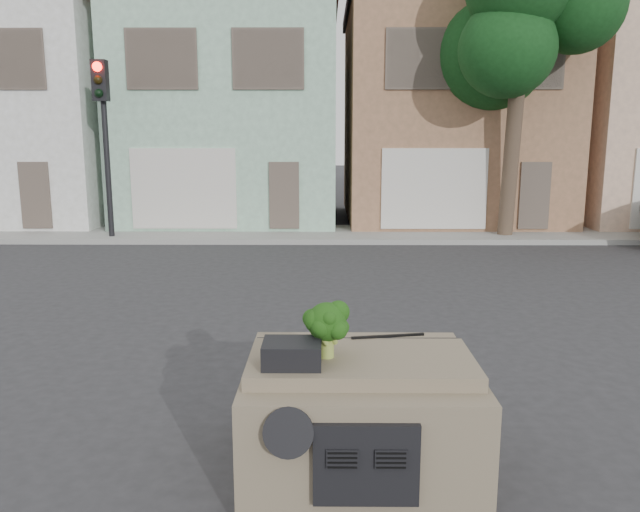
{
  "coord_description": "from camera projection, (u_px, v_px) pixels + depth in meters",
  "views": [
    {
      "loc": [
        -0.31,
        -8.21,
        2.96
      ],
      "look_at": [
        -0.38,
        0.5,
        1.3
      ],
      "focal_mm": 35.0,
      "sensor_mm": 36.0,
      "label": 1
    }
  ],
  "objects": [
    {
      "name": "ground_plane",
      "position": [
        347.0,
        355.0,
        8.62
      ],
      "size": [
        120.0,
        120.0,
        0.0
      ],
      "primitive_type": "plane",
      "color": "#303033",
      "rests_on": "ground"
    },
    {
      "name": "sidewalk",
      "position": [
        335.0,
        234.0,
        18.92
      ],
      "size": [
        40.0,
        3.0,
        0.15
      ],
      "primitive_type": "cube",
      "color": "gray",
      "rests_on": "ground"
    },
    {
      "name": "townhouse_white",
      "position": [
        26.0,
        114.0,
        22.25
      ],
      "size": [
        7.2,
        8.2,
        7.55
      ],
      "primitive_type": "cube",
      "color": "white",
      "rests_on": "ground"
    },
    {
      "name": "broccoli",
      "position": [
        327.0,
        329.0,
        5.26
      ],
      "size": [
        0.57,
        0.57,
        0.49
      ],
      "primitive_type": "cube",
      "rotation": [
        0.0,
        0.0,
        5.51
      ],
      "color": "#163A0D",
      "rests_on": "car_dashboard"
    },
    {
      "name": "townhouse_mint",
      "position": [
        236.0,
        114.0,
        22.19
      ],
      "size": [
        7.2,
        8.2,
        7.55
      ],
      "primitive_type": "cube",
      "color": "#98C3A7",
      "rests_on": "ground"
    },
    {
      "name": "traffic_signal",
      "position": [
        105.0,
        152.0,
        17.53
      ],
      "size": [
        0.4,
        0.4,
        5.1
      ],
      "primitive_type": "cube",
      "color": "black",
      "rests_on": "ground"
    },
    {
      "name": "townhouse_tan",
      "position": [
        446.0,
        114.0,
        22.13
      ],
      "size": [
        7.2,
        8.2,
        7.55
      ],
      "primitive_type": "cube",
      "color": "#986B4D",
      "rests_on": "ground"
    },
    {
      "name": "tree_near",
      "position": [
        515.0,
        91.0,
        17.41
      ],
      "size": [
        4.4,
        4.0,
        8.5
      ],
      "primitive_type": "cube",
      "color": "#113A15",
      "rests_on": "ground"
    },
    {
      "name": "instrument_hump",
      "position": [
        292.0,
        353.0,
        5.11
      ],
      "size": [
        0.48,
        0.38,
        0.2
      ],
      "primitive_type": "cube",
      "color": "black",
      "rests_on": "car_dashboard"
    },
    {
      "name": "wiper_arm",
      "position": [
        388.0,
        336.0,
        5.83
      ],
      "size": [
        0.69,
        0.15,
        0.02
      ],
      "primitive_type": "cube",
      "rotation": [
        0.0,
        0.0,
        0.17
      ],
      "color": "black",
      "rests_on": "car_dashboard"
    },
    {
      "name": "car_dashboard",
      "position": [
        360.0,
        410.0,
        5.57
      ],
      "size": [
        2.0,
        1.8,
        1.12
      ],
      "primitive_type": "cube",
      "color": "#776952",
      "rests_on": "ground"
    }
  ]
}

